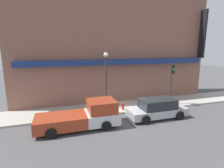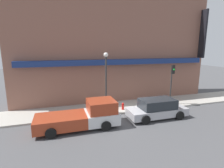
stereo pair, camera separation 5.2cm
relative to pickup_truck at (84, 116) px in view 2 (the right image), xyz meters
The scene contains 8 objects.
ground_plane 4.49m from the pickup_truck, 19.03° to the left, with size 80.00×80.00×0.00m, color #4C4C4F.
sidewalk 5.22m from the pickup_truck, 36.11° to the left, with size 36.00×3.21×0.13m.
building 8.62m from the pickup_truck, 55.68° to the left, with size 19.80×3.80×10.37m.
pickup_truck is the anchor object (origin of this frame).
parked_car 5.74m from the pickup_truck, ahead, with size 4.65×2.02×1.50m.
fire_hydrant 4.29m from the pickup_truck, 30.12° to the left, with size 0.20×0.20×0.61m.
street_lamp 3.72m from the pickup_truck, 40.57° to the left, with size 0.36×0.36×4.91m.
traffic_light 9.00m from the pickup_truck, 14.32° to the left, with size 0.28×0.42×3.74m.
Camera 2 is at (-5.65, -12.79, 5.35)m, focal length 28.00 mm.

